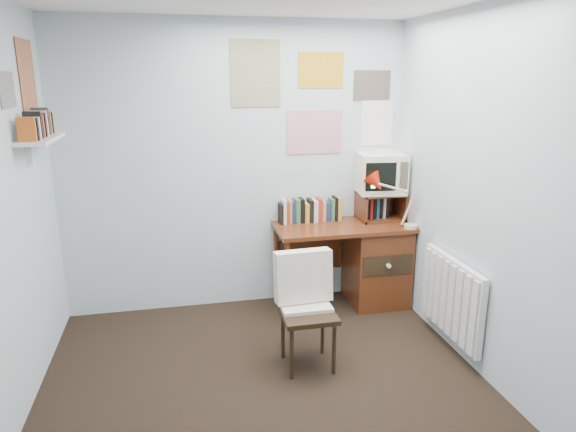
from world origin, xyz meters
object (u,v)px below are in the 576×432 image
desk_lamp (412,204)px  radiator (452,298)px  desk (370,260)px  desk_chair (308,315)px  tv_riser (380,206)px  crt_tv (381,171)px  wall_shelf (40,139)px

desk_lamp → radiator: desk_lamp is taller
desk → desk_chair: size_ratio=1.49×
desk_lamp → radiator: size_ratio=0.53×
desk_lamp → tv_riser: (-0.15, 0.33, -0.09)m
radiator → desk_chair: bearing=-179.5°
desk_chair → radiator: 1.12m
crt_tv → wall_shelf: 2.76m
desk_lamp → wall_shelf: wall_shelf is taller
desk → tv_riser: size_ratio=3.00×
radiator → wall_shelf: wall_shelf is taller
tv_riser → desk_lamp: bearing=-65.6°
tv_riser → radiator: 1.15m
desk_chair → tv_riser: tv_riser is taller
desk_chair → tv_riser: bearing=47.8°
desk → tv_riser: bearing=43.0°
desk_lamp → wall_shelf: 2.92m
tv_riser → wall_shelf: wall_shelf is taller
tv_riser → wall_shelf: (-2.69, -0.49, 0.74)m
desk_lamp → radiator: 0.90m
desk → wall_shelf: 2.87m
crt_tv → wall_shelf: size_ratio=0.66×
wall_shelf → desk_lamp: bearing=3.2°
desk → crt_tv: 0.82m
desk_lamp → tv_riser: size_ratio=1.06×
desk → radiator: bearing=-72.8°
crt_tv → tv_riser: bearing=-64.4°
desk_chair → wall_shelf: 2.19m
desk → tv_riser: 0.51m
crt_tv → desk: bearing=-123.8°
tv_riser → crt_tv: 0.32m
crt_tv → desk_chair: bearing=-124.7°
tv_riser → crt_tv: bearing=108.8°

